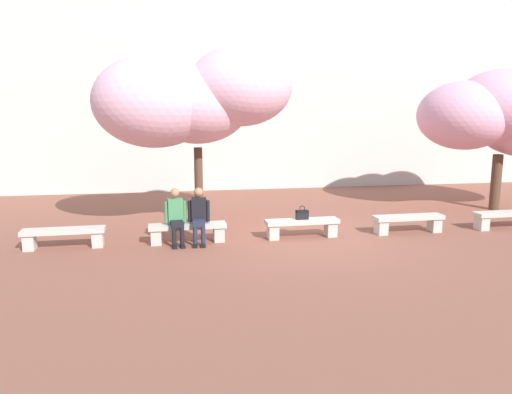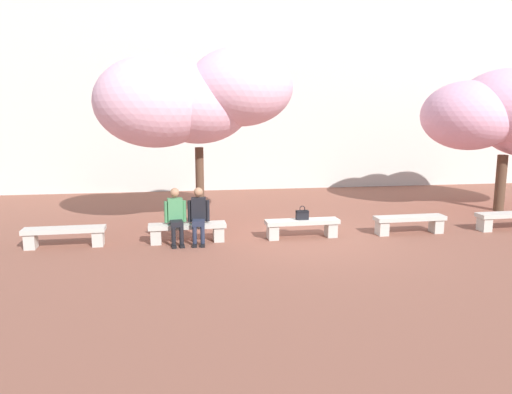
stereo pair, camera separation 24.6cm
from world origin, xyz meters
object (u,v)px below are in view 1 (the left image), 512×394
object	(u,v)px
stone_bench_near_east	(408,221)
cherry_tree_secondary	(504,113)
stone_bench_near_west	(188,230)
stone_bench_east_end	(507,217)
handbag	(302,214)
stone_bench_west_end	(64,235)
stone_bench_center	(302,225)
cherry_tree_main	(193,98)
person_seated_right	(199,213)
person_seated_left	(176,214)

from	to	relation	value
stone_bench_near_east	cherry_tree_secondary	xyz separation A→B (m)	(4.17, 2.42, 2.64)
stone_bench_near_west	stone_bench_east_end	size ratio (longest dim) A/B	1.00
stone_bench_near_west	handbag	world-z (taller)	handbag
cherry_tree_secondary	stone_bench_west_end	bearing A→B (deg)	-168.97
stone_bench_center	stone_bench_near_east	world-z (taller)	same
stone_bench_near_west	handbag	xyz separation A→B (m)	(2.75, 0.02, 0.28)
stone_bench_center	cherry_tree_main	xyz separation A→B (m)	(-2.50, 1.47, 3.05)
handbag	person_seated_right	bearing A→B (deg)	-178.36
stone_bench_west_end	stone_bench_center	distance (m)	5.51
stone_bench_west_end	person_seated_left	distance (m)	2.52
stone_bench_near_west	stone_bench_near_east	world-z (taller)	same
stone_bench_center	stone_bench_near_east	distance (m)	2.75
handbag	stone_bench_near_west	bearing A→B (deg)	-179.62
person_seated_right	cherry_tree_secondary	distance (m)	10.00
stone_bench_near_west	cherry_tree_main	xyz separation A→B (m)	(0.25, 1.47, 3.05)
person_seated_right	handbag	bearing A→B (deg)	1.64
stone_bench_west_end	cherry_tree_secondary	size ratio (longest dim) A/B	0.35
stone_bench_near_west	stone_bench_west_end	bearing A→B (deg)	180.00
stone_bench_center	cherry_tree_secondary	distance (m)	7.80
stone_bench_east_end	cherry_tree_main	distance (m)	8.70
stone_bench_near_east	stone_bench_east_end	bearing A→B (deg)	0.00
stone_bench_west_end	person_seated_left	xyz separation A→B (m)	(2.49, -0.05, 0.40)
person_seated_left	stone_bench_west_end	bearing A→B (deg)	178.78
stone_bench_west_end	person_seated_left	size ratio (longest dim) A/B	1.40
handbag	cherry_tree_secondary	size ratio (longest dim) A/B	0.07
stone_bench_west_end	stone_bench_east_end	bearing A→B (deg)	0.00
stone_bench_east_end	cherry_tree_secondary	distance (m)	3.86
stone_bench_east_end	cherry_tree_secondary	world-z (taller)	cherry_tree_secondary
stone_bench_near_east	person_seated_right	world-z (taller)	person_seated_right
stone_bench_near_west	stone_bench_east_end	world-z (taller)	same
person_seated_left	stone_bench_center	bearing A→B (deg)	1.01
stone_bench_east_end	cherry_tree_main	bearing A→B (deg)	169.59
cherry_tree_main	stone_bench_west_end	bearing A→B (deg)	-153.92
person_seated_right	handbag	xyz separation A→B (m)	(2.49, 0.07, -0.12)
cherry_tree_main	cherry_tree_secondary	distance (m)	9.49
stone_bench_center	cherry_tree_main	world-z (taller)	cherry_tree_main
stone_bench_near_west	person_seated_left	size ratio (longest dim) A/B	1.40
stone_bench_near_west	person_seated_right	bearing A→B (deg)	-11.40
person_seated_left	stone_bench_near_east	bearing A→B (deg)	0.53
stone_bench_west_end	stone_bench_near_west	bearing A→B (deg)	0.00
stone_bench_near_east	person_seated_right	xyz separation A→B (m)	(-5.24, -0.05, 0.40)
handbag	cherry_tree_main	world-z (taller)	cherry_tree_main
stone_bench_near_west	stone_bench_center	xyz separation A→B (m)	(2.75, 0.00, 0.00)
person_seated_right	cherry_tree_main	world-z (taller)	cherry_tree_main
stone_bench_east_end	person_seated_left	distance (m)	8.54
stone_bench_near_west	cherry_tree_main	bearing A→B (deg)	80.25
stone_bench_near_east	stone_bench_east_end	world-z (taller)	same
stone_bench_west_end	stone_bench_center	bearing A→B (deg)	0.00
person_seated_left	person_seated_right	xyz separation A→B (m)	(0.53, -0.00, 0.00)
stone_bench_near_west	person_seated_right	size ratio (longest dim) A/B	1.40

